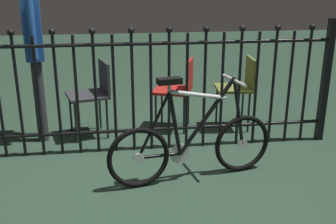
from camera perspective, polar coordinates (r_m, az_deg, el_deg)
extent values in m
plane|color=#273E2F|center=(3.62, -2.44, -9.39)|extent=(20.00, 20.00, 0.00)
cylinder|color=black|center=(4.10, -20.47, 1.77)|extent=(0.03, 0.03, 1.19)
sphere|color=black|center=(3.98, -21.50, 10.49)|extent=(0.07, 0.07, 0.07)
cylinder|color=black|center=(4.06, -17.97, 1.90)|extent=(0.03, 0.03, 1.19)
cylinder|color=black|center=(4.03, -15.42, 2.03)|extent=(0.03, 0.03, 1.19)
sphere|color=black|center=(3.91, -16.21, 10.92)|extent=(0.07, 0.07, 0.07)
cylinder|color=black|center=(4.01, -12.84, 2.16)|extent=(0.03, 0.03, 1.19)
cylinder|color=black|center=(4.00, -10.24, 2.28)|extent=(0.03, 0.03, 1.19)
sphere|color=black|center=(3.88, -10.78, 11.26)|extent=(0.07, 0.07, 0.07)
cylinder|color=black|center=(4.00, -7.63, 2.40)|extent=(0.03, 0.03, 1.19)
cylinder|color=black|center=(4.00, -5.02, 2.51)|extent=(0.03, 0.03, 1.19)
sphere|color=black|center=(3.88, -5.29, 11.50)|extent=(0.07, 0.07, 0.07)
cylinder|color=black|center=(4.02, -2.42, 2.62)|extent=(0.03, 0.03, 1.19)
cylinder|color=black|center=(4.04, 0.15, 2.72)|extent=(0.03, 0.03, 1.19)
sphere|color=black|center=(3.91, 0.16, 11.64)|extent=(0.07, 0.07, 0.07)
cylinder|color=black|center=(4.07, 2.70, 2.82)|extent=(0.03, 0.03, 1.19)
cylinder|color=black|center=(4.10, 5.21, 2.90)|extent=(0.03, 0.03, 1.19)
sphere|color=black|center=(3.98, 5.47, 11.67)|extent=(0.07, 0.07, 0.07)
cylinder|color=black|center=(4.15, 7.66, 2.99)|extent=(0.03, 0.03, 1.19)
cylinder|color=black|center=(4.20, 10.06, 3.06)|extent=(0.03, 0.03, 1.19)
sphere|color=black|center=(4.08, 10.56, 11.62)|extent=(0.07, 0.07, 0.07)
cylinder|color=black|center=(4.26, 12.40, 3.13)|extent=(0.03, 0.03, 1.19)
cylinder|color=black|center=(4.32, 14.67, 3.19)|extent=(0.03, 0.03, 1.19)
sphere|color=black|center=(4.21, 15.37, 11.48)|extent=(0.07, 0.07, 0.07)
cylinder|color=black|center=(4.40, 16.87, 3.24)|extent=(0.03, 0.03, 1.19)
cylinder|color=black|center=(4.48, 18.99, 3.29)|extent=(0.03, 0.03, 1.19)
sphere|color=black|center=(4.37, 19.86, 11.28)|extent=(0.07, 0.07, 0.07)
cylinder|color=black|center=(4.13, -3.39, -2.53)|extent=(3.86, 0.04, 0.04)
cylinder|color=black|center=(3.90, -3.64, 9.68)|extent=(3.86, 0.04, 0.04)
cube|color=black|center=(4.56, 21.48, 4.06)|extent=(0.07, 0.07, 1.31)
torus|color=black|center=(3.38, -4.21, -6.52)|extent=(0.54, 0.14, 0.54)
cylinder|color=silver|center=(3.38, -4.21, -6.52)|extent=(0.09, 0.05, 0.09)
torus|color=black|center=(3.71, 10.52, -4.44)|extent=(0.54, 0.14, 0.54)
cylinder|color=silver|center=(3.71, 10.52, -4.44)|extent=(0.09, 0.05, 0.09)
cylinder|color=black|center=(3.45, 5.56, -0.58)|extent=(0.51, 0.13, 0.66)
cylinder|color=silver|center=(3.35, 4.30, 2.44)|extent=(0.51, 0.13, 0.14)
cylinder|color=black|center=(3.36, 0.99, -1.66)|extent=(0.14, 0.06, 0.57)
cylinder|color=black|center=(3.42, -1.20, -6.23)|extent=(0.37, 0.09, 0.04)
cylinder|color=black|center=(3.30, -2.04, -1.89)|extent=(0.29, 0.08, 0.56)
cylinder|color=black|center=(3.57, 9.99, 0.02)|extent=(0.15, 0.06, 0.63)
cylinder|color=silver|center=(3.46, 9.41, 4.64)|extent=(0.03, 0.03, 0.02)
cylinder|color=silver|center=(3.46, 9.40, 4.48)|extent=(0.10, 0.40, 0.03)
cylinder|color=silver|center=(3.25, 0.21, 3.50)|extent=(0.03, 0.03, 0.07)
cube|color=black|center=(3.23, 0.21, 4.45)|extent=(0.21, 0.12, 0.05)
cylinder|color=silver|center=(3.48, 1.72, -5.93)|extent=(0.18, 0.04, 0.18)
cylinder|color=black|center=(4.60, 7.58, -0.16)|extent=(0.02, 0.02, 0.47)
cylinder|color=black|center=(4.90, 6.95, 1.02)|extent=(0.02, 0.02, 0.47)
cylinder|color=black|center=(4.67, 11.41, -0.10)|extent=(0.02, 0.02, 0.47)
cylinder|color=black|center=(4.96, 10.56, 1.06)|extent=(0.02, 0.02, 0.47)
cube|color=olive|center=(4.71, 9.28, 3.38)|extent=(0.43, 0.43, 0.03)
cube|color=olive|center=(4.70, 11.65, 5.60)|extent=(0.07, 0.38, 0.33)
cylinder|color=black|center=(4.38, -12.96, -1.53)|extent=(0.02, 0.02, 0.46)
cylinder|color=black|center=(4.70, -13.68, -0.22)|extent=(0.02, 0.02, 0.46)
cylinder|color=black|center=(4.44, -8.65, -0.98)|extent=(0.02, 0.02, 0.46)
cylinder|color=black|center=(4.76, -9.66, 0.28)|extent=(0.02, 0.02, 0.46)
cube|color=#2D2D33|center=(4.50, -11.43, 2.35)|extent=(0.52, 0.52, 0.03)
cube|color=#2D2D33|center=(4.49, -9.06, 5.02)|extent=(0.13, 0.40, 0.34)
cylinder|color=black|center=(4.59, -1.75, -0.19)|extent=(0.02, 0.02, 0.45)
cylinder|color=black|center=(4.89, -0.89, 1.01)|extent=(0.02, 0.02, 0.45)
cylinder|color=black|center=(4.53, 2.30, -0.45)|extent=(0.02, 0.02, 0.45)
cylinder|color=black|center=(4.84, 2.91, 0.79)|extent=(0.02, 0.02, 0.45)
cube|color=#A51E19|center=(4.64, 0.65, 3.13)|extent=(0.52, 0.52, 0.03)
cube|color=#A51E19|center=(4.56, 3.07, 5.29)|extent=(0.16, 0.38, 0.33)
cylinder|color=#2D2D33|center=(4.49, -17.77, 1.39)|extent=(0.11, 0.11, 0.88)
cylinder|color=#2D2D33|center=(4.65, -17.76, 1.94)|extent=(0.11, 0.11, 0.88)
cube|color=#1E4C99|center=(4.42, -18.73, 11.06)|extent=(0.22, 0.32, 0.63)
cylinder|color=#1E4C99|center=(4.22, -18.84, 11.17)|extent=(0.08, 0.08, 0.59)
cylinder|color=#1E4C99|center=(4.62, -18.71, 11.73)|extent=(0.08, 0.08, 0.59)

